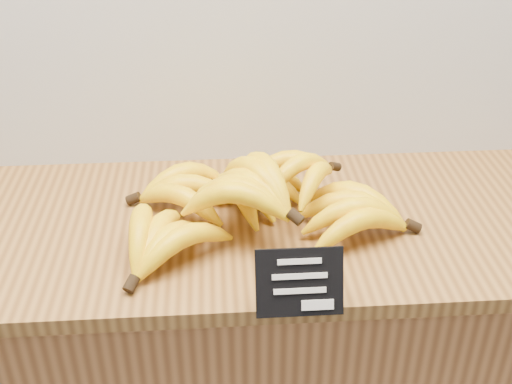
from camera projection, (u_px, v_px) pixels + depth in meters
The scene contains 3 objects.
counter_top at pixel (254, 224), 1.26m from camera, with size 1.46×0.54×0.03m, color olive.
chalkboard_sign at pixel (300, 283), 1.00m from camera, with size 0.14×0.01×0.11m, color black.
banana_pile at pixel (247, 200), 1.21m from camera, with size 0.61×0.40×0.13m.
Camera 1 is at (-0.14, 1.70, 1.62)m, focal length 45.00 mm.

